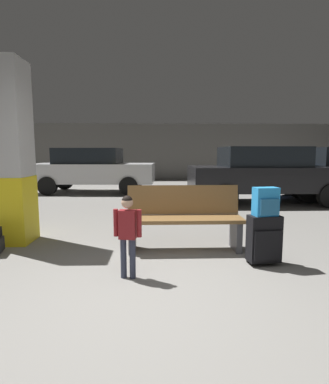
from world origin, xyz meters
TOP-DOWN VIEW (x-y plane):
  - ground_plane at (0.00, 4.00)m, footprint 18.00×18.00m
  - garage_back_wall at (0.00, 12.86)m, footprint 18.00×0.12m
  - structural_pillar at (-2.01, 2.03)m, footprint 0.57×0.57m
  - bench at (0.55, 1.60)m, footprint 1.60×0.53m
  - suitcase at (1.46, 0.94)m, footprint 0.40×0.27m
  - backpack_bright at (1.46, 0.94)m, footprint 0.30×0.23m
  - child at (-0.16, 0.60)m, footprint 0.30×0.20m
  - parked_car_near at (3.13, 5.53)m, footprint 4.11×1.82m
  - parked_car_far at (-1.97, 7.99)m, footprint 4.19×1.97m

SIDE VIEW (x-z plane):
  - ground_plane at x=0.00m, z-range -0.10..0.00m
  - suitcase at x=1.46m, z-range 0.02..0.62m
  - bench at x=0.55m, z-range 0.00..0.88m
  - child at x=-0.16m, z-range 0.10..1.01m
  - backpack_bright at x=1.46m, z-range 0.60..0.94m
  - parked_car_near at x=3.13m, z-range 0.05..1.56m
  - parked_car_far at x=-1.97m, z-range 0.05..1.56m
  - structural_pillar at x=-2.01m, z-range -0.01..2.67m
  - garage_back_wall at x=0.00m, z-range 0.00..2.80m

